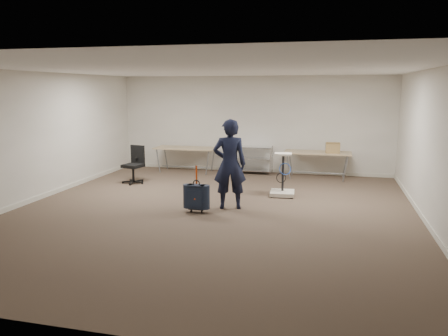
# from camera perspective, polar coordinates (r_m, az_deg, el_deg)

# --- Properties ---
(ground) EXTENTS (9.00, 9.00, 0.00)m
(ground) POSITION_cam_1_polar(r_m,az_deg,el_deg) (8.77, -1.62, -5.78)
(ground) COLOR #4D3B2F
(ground) RESTS_ON ground
(room_shell) EXTENTS (8.00, 9.00, 9.00)m
(room_shell) POSITION_cam_1_polar(r_m,az_deg,el_deg) (10.05, 0.51, -3.39)
(room_shell) COLOR beige
(room_shell) RESTS_ON ground
(folding_table_left) EXTENTS (1.80, 0.75, 0.73)m
(folding_table_left) POSITION_cam_1_polar(r_m,az_deg,el_deg) (12.89, -5.02, 2.46)
(folding_table_left) COLOR tan
(folding_table_left) RESTS_ON ground
(folding_table_right) EXTENTS (1.80, 0.75, 0.73)m
(folding_table_right) POSITION_cam_1_polar(r_m,az_deg,el_deg) (12.20, 12.11, 1.82)
(folding_table_right) COLOR tan
(folding_table_right) RESTS_ON ground
(wire_shelf) EXTENTS (1.22, 0.47, 0.80)m
(wire_shelf) POSITION_cam_1_polar(r_m,az_deg,el_deg) (12.68, 3.51, 1.27)
(wire_shelf) COLOR silver
(wire_shelf) RESTS_ON ground
(person) EXTENTS (0.76, 0.60, 1.84)m
(person) POSITION_cam_1_polar(r_m,az_deg,el_deg) (8.86, 0.75, 0.49)
(person) COLOR black
(person) RESTS_ON ground
(suitcase) EXTENTS (0.35, 0.20, 0.95)m
(suitcase) POSITION_cam_1_polar(r_m,az_deg,el_deg) (8.68, -3.62, -3.78)
(suitcase) COLOR black
(suitcase) RESTS_ON ground
(office_chair) EXTENTS (0.59, 0.59, 0.97)m
(office_chair) POSITION_cam_1_polar(r_m,az_deg,el_deg) (11.63, -11.65, -0.48)
(office_chair) COLOR black
(office_chair) RESTS_ON ground
(equipment_cart) EXTENTS (0.57, 0.57, 0.99)m
(equipment_cart) POSITION_cam_1_polar(r_m,az_deg,el_deg) (10.11, 7.65, -2.18)
(equipment_cart) COLOR beige
(equipment_cart) RESTS_ON ground
(cardboard_box) EXTENTS (0.39, 0.30, 0.28)m
(cardboard_box) POSITION_cam_1_polar(r_m,az_deg,el_deg) (12.09, 14.02, 2.58)
(cardboard_box) COLOR #9E6A49
(cardboard_box) RESTS_ON folding_table_right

